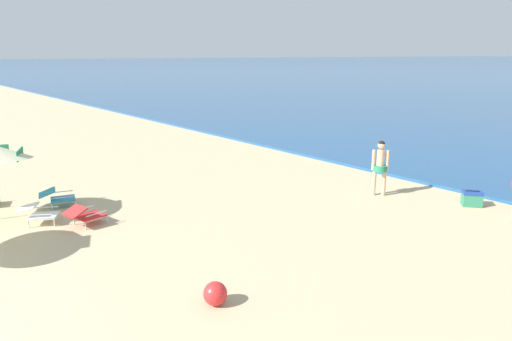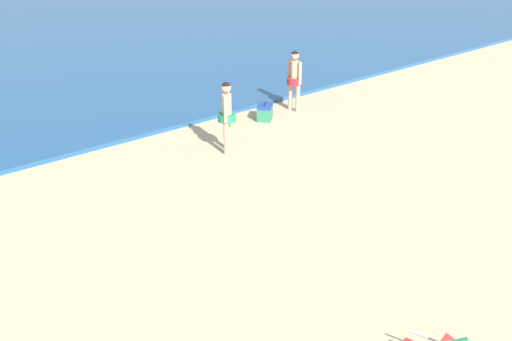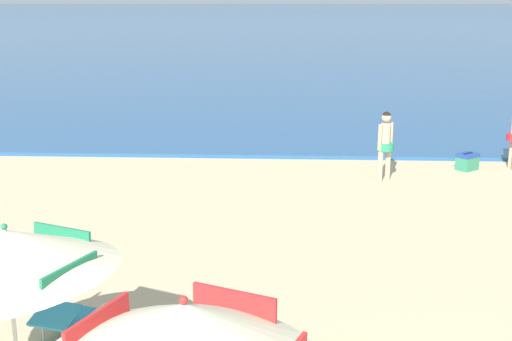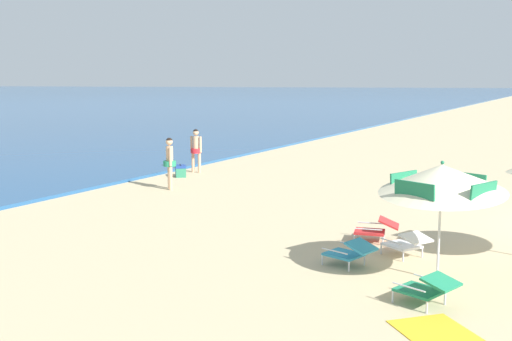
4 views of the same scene
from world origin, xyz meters
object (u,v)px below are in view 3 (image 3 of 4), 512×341
beach_umbrella_striped_main (7,254)px  cooler_box (467,162)px  beach_umbrella_striped_second (185,336)px  lounge_chair_under_umbrella (221,318)px  person_standing_near_shore (385,141)px  lounge_chair_spare_folded (67,317)px

beach_umbrella_striped_main → cooler_box: 12.27m
beach_umbrella_striped_second → lounge_chair_under_umbrella: size_ratio=2.85×
beach_umbrella_striped_second → lounge_chair_under_umbrella: bearing=92.0°
person_standing_near_shore → cooler_box: 2.53m
lounge_chair_under_umbrella → beach_umbrella_striped_second: bearing=-88.0°
beach_umbrella_striped_main → person_standing_near_shore: bearing=61.8°
lounge_chair_spare_folded → cooler_box: lounge_chair_spare_folded is taller
beach_umbrella_striped_main → beach_umbrella_striped_second: beach_umbrella_striped_second is taller
beach_umbrella_striped_second → lounge_chair_spare_folded: 4.12m
lounge_chair_under_umbrella → cooler_box: (5.11, 8.45, -0.07)m
beach_umbrella_striped_second → lounge_chair_spare_folded: bearing=121.1°
person_standing_near_shore → cooler_box: (2.15, 1.13, -0.71)m
beach_umbrella_striped_main → cooler_box: size_ratio=3.82×
lounge_chair_spare_folded → cooler_box: size_ratio=1.61×
beach_umbrella_striped_main → cooler_box: bearing=55.4°
beach_umbrella_striped_main → person_standing_near_shore: beach_umbrella_striped_main is taller
lounge_chair_spare_folded → beach_umbrella_striped_main: bearing=-88.7°
lounge_chair_under_umbrella → cooler_box: size_ratio=1.60×
beach_umbrella_striped_main → lounge_chair_spare_folded: bearing=91.3°
beach_umbrella_striped_main → lounge_chair_under_umbrella: bearing=41.0°
beach_umbrella_striped_main → beach_umbrella_striped_second: size_ratio=0.84×
person_standing_near_shore → cooler_box: size_ratio=2.62×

